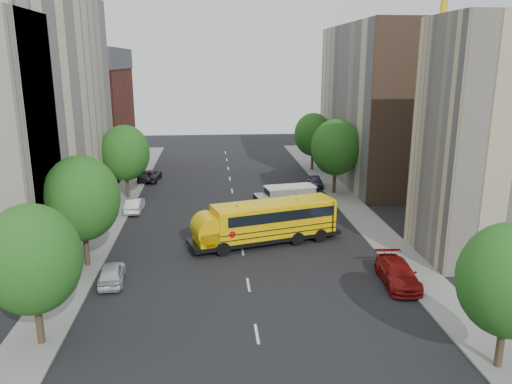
{
  "coord_description": "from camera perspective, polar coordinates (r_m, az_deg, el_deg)",
  "views": [
    {
      "loc": [
        -2.16,
        -37.46,
        13.98
      ],
      "look_at": [
        1.4,
        2.0,
        3.53
      ],
      "focal_mm": 35.0,
      "sensor_mm": 36.0,
      "label": 1
    }
  ],
  "objects": [
    {
      "name": "ground",
      "position": [
        40.05,
        -1.75,
        -5.67
      ],
      "size": [
        120.0,
        120.0,
        0.0
      ],
      "primitive_type": "plane",
      "color": "black",
      "rests_on": "ground"
    },
    {
      "name": "building_left_redbrick",
      "position": [
        67.76,
        -18.82,
        7.66
      ],
      "size": [
        10.0,
        15.0,
        13.0
      ],
      "primitive_type": "cube",
      "color": "maroon",
      "rests_on": "ground"
    },
    {
      "name": "street_tree_4",
      "position": [
        53.86,
        9.09,
        5.07
      ],
      "size": [
        5.25,
        5.25,
        8.1
      ],
      "color": "#38281C",
      "rests_on": "ground"
    },
    {
      "name": "parked_car_0",
      "position": [
        34.0,
        -16.18,
        -8.9
      ],
      "size": [
        1.92,
        4.06,
        1.34
      ],
      "primitive_type": "imported",
      "rotation": [
        0.0,
        0.0,
        3.23
      ],
      "color": "silver",
      "rests_on": "ground"
    },
    {
      "name": "street_tree_0",
      "position": [
        26.76,
        -24.26,
        -7.04
      ],
      "size": [
        4.8,
        4.8,
        7.41
      ],
      "color": "#38281C",
      "rests_on": "ground"
    },
    {
      "name": "lane_markings",
      "position": [
        49.53,
        -2.45,
        -1.63
      ],
      "size": [
        0.15,
        64.0,
        0.01
      ],
      "primitive_type": "cube",
      "color": "silver",
      "rests_on": "ground"
    },
    {
      "name": "building_left_cream",
      "position": [
        46.43,
        -25.38,
        8.45
      ],
      "size": [
        10.0,
        26.0,
        20.0
      ],
      "primitive_type": "cube",
      "color": "beige",
      "rests_on": "ground"
    },
    {
      "name": "building_right_near",
      "position": [
        39.03,
        26.13,
        5.19
      ],
      "size": [
        10.0,
        7.0,
        17.0
      ],
      "primitive_type": "cube",
      "color": "tan",
      "rests_on": "ground"
    },
    {
      "name": "street_tree_2",
      "position": [
        53.01,
        -14.72,
        4.34
      ],
      "size": [
        4.99,
        4.99,
        7.71
      ],
      "color": "#38281C",
      "rests_on": "ground"
    },
    {
      "name": "building_right_sidewall",
      "position": [
        50.89,
        18.41,
        8.41
      ],
      "size": [
        10.1,
        0.3,
        18.0
      ],
      "primitive_type": "cube",
      "color": "brown",
      "rests_on": "ground"
    },
    {
      "name": "parked_car_2",
      "position": [
        61.18,
        -12.02,
        1.88
      ],
      "size": [
        2.68,
        5.05,
        1.35
      ],
      "primitive_type": "imported",
      "rotation": [
        0.0,
        0.0,
        3.05
      ],
      "color": "black",
      "rests_on": "ground"
    },
    {
      "name": "sidewalk_left",
      "position": [
        45.65,
        -16.74,
        -3.63
      ],
      "size": [
        3.0,
        80.0,
        0.12
      ],
      "primitive_type": "cube",
      "color": "slate",
      "rests_on": "ground"
    },
    {
      "name": "street_tree_1",
      "position": [
        35.77,
        -19.28,
        -0.7
      ],
      "size": [
        5.12,
        5.12,
        7.9
      ],
      "color": "#38281C",
      "rests_on": "ground"
    },
    {
      "name": "building_right_far",
      "position": [
        61.1,
        14.33,
        9.65
      ],
      "size": [
        10.0,
        22.0,
        18.0
      ],
      "primitive_type": "cube",
      "color": "#C4B298",
      "rests_on": "ground"
    },
    {
      "name": "street_tree_5",
      "position": [
        65.47,
        6.53,
        6.53
      ],
      "size": [
        4.86,
        4.86,
        7.51
      ],
      "color": "#38281C",
      "rests_on": "ground"
    },
    {
      "name": "school_bus",
      "position": [
        38.93,
        0.94,
        -3.3
      ],
      "size": [
        12.37,
        6.04,
        3.42
      ],
      "rotation": [
        0.0,
        0.0,
        0.29
      ],
      "color": "black",
      "rests_on": "ground"
    },
    {
      "name": "safari_truck",
      "position": [
        47.35,
        3.4,
        -0.74
      ],
      "size": [
        6.18,
        3.15,
        2.53
      ],
      "rotation": [
        0.0,
        0.0,
        0.18
      ],
      "color": "black",
      "rests_on": "ground"
    },
    {
      "name": "parked_car_4",
      "position": [
        57.34,
        6.82,
        1.22
      ],
      "size": [
        1.83,
        3.9,
        1.29
      ],
      "primitive_type": "imported",
      "rotation": [
        0.0,
        0.0,
        -0.08
      ],
      "color": "#3E3761",
      "rests_on": "ground"
    },
    {
      "name": "street_tree_3",
      "position": [
        25.36,
        26.97,
        -9.01
      ],
      "size": [
        4.61,
        4.61,
        7.11
      ],
      "color": "#38281C",
      "rests_on": "ground"
    },
    {
      "name": "parked_car_1",
      "position": [
        48.95,
        -13.7,
        -1.45
      ],
      "size": [
        1.48,
        4.05,
        1.33
      ],
      "primitive_type": "imported",
      "rotation": [
        0.0,
        0.0,
        3.12
      ],
      "color": "silver",
      "rests_on": "ground"
    },
    {
      "name": "sidewalk_right",
      "position": [
        46.73,
        12.11,
        -2.9
      ],
      "size": [
        3.0,
        80.0,
        0.12
      ],
      "primitive_type": "cube",
      "color": "slate",
      "rests_on": "ground"
    },
    {
      "name": "parked_car_3",
      "position": [
        33.77,
        15.88,
        -8.91
      ],
      "size": [
        2.4,
        5.23,
        1.48
      ],
      "primitive_type": "imported",
      "rotation": [
        0.0,
        0.0,
        -0.06
      ],
      "color": "maroon",
      "rests_on": "ground"
    }
  ]
}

